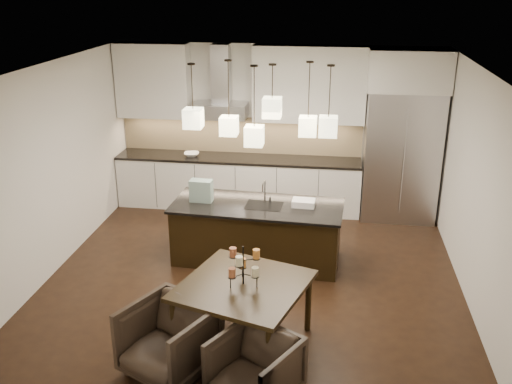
# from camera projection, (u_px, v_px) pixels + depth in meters

# --- Properties ---
(floor) EXTENTS (5.50, 5.50, 0.02)m
(floor) POSITION_uv_depth(u_px,v_px,m) (254.00, 276.00, 7.81)
(floor) COLOR black
(floor) RESTS_ON ground
(ceiling) EXTENTS (5.50, 5.50, 0.02)m
(ceiling) POSITION_uv_depth(u_px,v_px,m) (254.00, 68.00, 6.81)
(ceiling) COLOR white
(ceiling) RESTS_ON wall_back
(wall_back) EXTENTS (5.50, 0.02, 2.80)m
(wall_back) POSITION_uv_depth(u_px,v_px,m) (277.00, 127.00, 9.86)
(wall_back) COLOR silver
(wall_back) RESTS_ON ground
(wall_front) EXTENTS (5.50, 0.02, 2.80)m
(wall_front) POSITION_uv_depth(u_px,v_px,m) (207.00, 289.00, 4.75)
(wall_front) COLOR silver
(wall_front) RESTS_ON ground
(wall_left) EXTENTS (0.02, 5.50, 2.80)m
(wall_left) POSITION_uv_depth(u_px,v_px,m) (51.00, 170.00, 7.67)
(wall_left) COLOR silver
(wall_left) RESTS_ON ground
(wall_right) EXTENTS (0.02, 5.50, 2.80)m
(wall_right) POSITION_uv_depth(u_px,v_px,m) (477.00, 190.00, 6.95)
(wall_right) COLOR silver
(wall_right) RESTS_ON ground
(refrigerator) EXTENTS (1.20, 0.72, 2.15)m
(refrigerator) POSITION_uv_depth(u_px,v_px,m) (401.00, 156.00, 9.35)
(refrigerator) COLOR #B7B7BA
(refrigerator) RESTS_ON floor
(fridge_panel) EXTENTS (1.26, 0.72, 0.65)m
(fridge_panel) POSITION_uv_depth(u_px,v_px,m) (409.00, 70.00, 8.86)
(fridge_panel) COLOR silver
(fridge_panel) RESTS_ON refrigerator
(lower_cabinets) EXTENTS (4.21, 0.62, 0.88)m
(lower_cabinets) POSITION_uv_depth(u_px,v_px,m) (238.00, 183.00, 9.98)
(lower_cabinets) COLOR silver
(lower_cabinets) RESTS_ON floor
(countertop) EXTENTS (4.21, 0.66, 0.04)m
(countertop) POSITION_uv_depth(u_px,v_px,m) (238.00, 158.00, 9.82)
(countertop) COLOR black
(countertop) RESTS_ON lower_cabinets
(backsplash) EXTENTS (4.21, 0.02, 0.63)m
(backsplash) POSITION_uv_depth(u_px,v_px,m) (241.00, 135.00, 9.98)
(backsplash) COLOR #D4B987
(backsplash) RESTS_ON countertop
(upper_cab_left) EXTENTS (1.25, 0.35, 1.25)m
(upper_cab_left) POSITION_uv_depth(u_px,v_px,m) (153.00, 81.00, 9.69)
(upper_cab_left) COLOR silver
(upper_cab_left) RESTS_ON wall_back
(upper_cab_right) EXTENTS (1.85, 0.35, 1.25)m
(upper_cab_right) POSITION_uv_depth(u_px,v_px,m) (309.00, 85.00, 9.34)
(upper_cab_right) COLOR silver
(upper_cab_right) RESTS_ON wall_back
(hood_canopy) EXTENTS (0.90, 0.52, 0.24)m
(hood_canopy) POSITION_uv_depth(u_px,v_px,m) (221.00, 110.00, 9.61)
(hood_canopy) COLOR #B7B7BA
(hood_canopy) RESTS_ON wall_back
(hood_chimney) EXTENTS (0.30, 0.28, 0.96)m
(hood_chimney) POSITION_uv_depth(u_px,v_px,m) (221.00, 73.00, 9.50)
(hood_chimney) COLOR #B7B7BA
(hood_chimney) RESTS_ON hood_canopy
(fruit_bowl) EXTENTS (0.30, 0.30, 0.06)m
(fruit_bowl) POSITION_uv_depth(u_px,v_px,m) (192.00, 154.00, 9.86)
(fruit_bowl) COLOR silver
(fruit_bowl) RESTS_ON countertop
(island_body) EXTENTS (2.36, 1.05, 0.81)m
(island_body) POSITION_uv_depth(u_px,v_px,m) (257.00, 233.00, 8.12)
(island_body) COLOR black
(island_body) RESTS_ON floor
(island_top) EXTENTS (2.44, 1.13, 0.04)m
(island_top) POSITION_uv_depth(u_px,v_px,m) (257.00, 206.00, 7.97)
(island_top) COLOR black
(island_top) RESTS_ON island_body
(faucet) EXTENTS (0.10, 0.23, 0.35)m
(faucet) POSITION_uv_depth(u_px,v_px,m) (265.00, 191.00, 7.97)
(faucet) COLOR silver
(faucet) RESTS_ON island_top
(tote_bag) EXTENTS (0.32, 0.18, 0.31)m
(tote_bag) POSITION_uv_depth(u_px,v_px,m) (201.00, 191.00, 8.03)
(tote_bag) COLOR #194839
(tote_bag) RESTS_ON island_top
(food_container) EXTENTS (0.33, 0.24, 0.09)m
(food_container) POSITION_uv_depth(u_px,v_px,m) (304.00, 203.00, 7.90)
(food_container) COLOR silver
(food_container) RESTS_ON island_top
(dining_table) EXTENTS (1.58, 1.58, 0.75)m
(dining_table) POSITION_uv_depth(u_px,v_px,m) (244.00, 314.00, 6.24)
(dining_table) COLOR black
(dining_table) RESTS_ON floor
(candelabra) EXTENTS (0.45, 0.45, 0.44)m
(candelabra) POSITION_uv_depth(u_px,v_px,m) (243.00, 265.00, 6.03)
(candelabra) COLOR black
(candelabra) RESTS_ON dining_table
(candle_a) EXTENTS (0.10, 0.10, 0.10)m
(candle_a) POSITION_uv_depth(u_px,v_px,m) (255.00, 272.00, 5.98)
(candle_a) COLOR beige
(candle_a) RESTS_ON candelabra
(candle_b) EXTENTS (0.10, 0.10, 0.10)m
(candle_b) POSITION_uv_depth(u_px,v_px,m) (242.00, 263.00, 6.17)
(candle_b) COLOR #C97A30
(candle_b) RESTS_ON candelabra
(candle_c) EXTENTS (0.10, 0.10, 0.10)m
(candle_c) POSITION_uv_depth(u_px,v_px,m) (232.00, 273.00, 5.97)
(candle_c) COLOR #9C5435
(candle_c) RESTS_ON candelabra
(candle_d) EXTENTS (0.10, 0.10, 0.10)m
(candle_d) POSITION_uv_depth(u_px,v_px,m) (256.00, 254.00, 6.02)
(candle_d) COLOR #C97A30
(candle_d) RESTS_ON candelabra
(candle_e) EXTENTS (0.10, 0.10, 0.10)m
(candle_e) POSITION_uv_depth(u_px,v_px,m) (233.00, 252.00, 6.05)
(candle_e) COLOR #9C5435
(candle_e) RESTS_ON candelabra
(candle_f) EXTENTS (0.10, 0.10, 0.10)m
(candle_f) POSITION_uv_depth(u_px,v_px,m) (239.00, 261.00, 5.86)
(candle_f) COLOR beige
(candle_f) RESTS_ON candelabra
(armchair_left) EXTENTS (1.10, 1.11, 0.76)m
(armchair_left) POSITION_uv_depth(u_px,v_px,m) (169.00, 340.00, 5.79)
(armchair_left) COLOR black
(armchair_left) RESTS_ON floor
(armchair_right) EXTENTS (1.00, 1.00, 0.68)m
(armchair_right) POSITION_uv_depth(u_px,v_px,m) (255.00, 370.00, 5.42)
(armchair_right) COLOR black
(armchair_right) RESTS_ON floor
(pendant_a) EXTENTS (0.24, 0.24, 0.26)m
(pendant_a) POSITION_uv_depth(u_px,v_px,m) (193.00, 118.00, 7.52)
(pendant_a) COLOR beige
(pendant_a) RESTS_ON ceiling
(pendant_b) EXTENTS (0.24, 0.24, 0.26)m
(pendant_b) POSITION_uv_depth(u_px,v_px,m) (229.00, 126.00, 7.90)
(pendant_b) COLOR beige
(pendant_b) RESTS_ON ceiling
(pendant_c) EXTENTS (0.24, 0.24, 0.26)m
(pendant_c) POSITION_uv_depth(u_px,v_px,m) (272.00, 108.00, 7.43)
(pendant_c) COLOR beige
(pendant_c) RESTS_ON ceiling
(pendant_d) EXTENTS (0.24, 0.24, 0.26)m
(pendant_d) POSITION_uv_depth(u_px,v_px,m) (308.00, 126.00, 7.76)
(pendant_d) COLOR beige
(pendant_d) RESTS_ON ceiling
(pendant_e) EXTENTS (0.24, 0.24, 0.26)m
(pendant_e) POSITION_uv_depth(u_px,v_px,m) (328.00, 126.00, 7.43)
(pendant_e) COLOR beige
(pendant_e) RESTS_ON ceiling
(pendant_f) EXTENTS (0.24, 0.24, 0.26)m
(pendant_f) POSITION_uv_depth(u_px,v_px,m) (254.00, 136.00, 7.45)
(pendant_f) COLOR beige
(pendant_f) RESTS_ON ceiling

